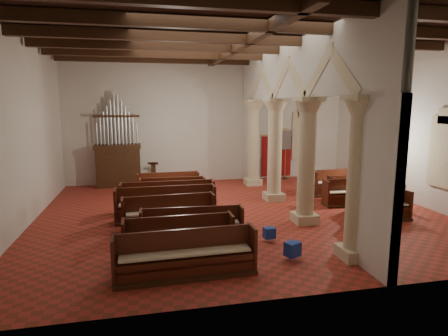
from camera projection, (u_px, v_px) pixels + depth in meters
floor at (240, 213)px, 13.43m from camera, size 14.00×14.00×0.00m
ceiling at (241, 39)px, 12.42m from camera, size 14.00×14.00×0.00m
wall_back at (210, 121)px, 18.70m from camera, size 14.00×0.02×6.00m
wall_front at (320, 149)px, 7.14m from camera, size 14.00×0.02×6.00m
wall_left at (20, 132)px, 11.47m from camera, size 0.02×12.00×6.00m
wall_right at (417, 127)px, 14.37m from camera, size 0.02×12.00×6.00m
ceiling_beams at (241, 44)px, 12.45m from camera, size 13.80×11.80×0.30m
arcade at (290, 112)px, 13.20m from camera, size 0.90×11.90×6.00m
window_right_a at (445, 152)px, 13.06m from camera, size 0.03×1.00×2.20m
window_right_b at (376, 141)px, 16.91m from camera, size 0.03×1.00×2.20m
window_back at (303, 136)px, 19.86m from camera, size 1.00×0.03×2.20m
pipe_organ at (118, 158)px, 17.56m from camera, size 2.10×0.85×4.40m
lectern at (154, 175)px, 18.04m from camera, size 0.51×0.53×1.15m
dossal_curtain at (276, 156)px, 19.66m from camera, size 1.80×0.07×2.17m
processional_banner at (285, 163)px, 19.38m from camera, size 0.61×0.78×2.71m
hymnal_box_a at (292, 249)px, 9.34m from camera, size 0.44×0.41×0.36m
hymnal_box_b at (269, 233)px, 10.59m from camera, size 0.33×0.28×0.31m
hymnal_box_c at (222, 211)px, 12.81m from camera, size 0.33×0.29×0.28m
tube_heater_a at (212, 253)px, 9.41m from camera, size 0.91×0.23×0.09m
tube_heater_b at (176, 240)px, 10.26m from camera, size 0.97×0.51×0.10m
nave_pew_0 at (186, 262)px, 8.42m from camera, size 3.21×0.80×1.06m
nave_pew_1 at (179, 244)px, 9.52m from camera, size 2.80×0.71×1.04m
nave_pew_2 at (192, 230)px, 10.64m from camera, size 2.93×0.79×0.96m
nave_pew_3 at (169, 218)px, 11.61m from camera, size 2.88×0.85×1.06m
nave_pew_4 at (166, 209)px, 12.52m from camera, size 3.31×0.76×1.14m
nave_pew_5 at (168, 202)px, 13.59m from camera, size 3.38×0.75×1.09m
nave_pew_6 at (173, 195)px, 14.74m from camera, size 2.58×0.75×1.00m
nave_pew_7 at (168, 188)px, 15.83m from camera, size 2.58×0.71×1.00m
aisle_pew_0 at (381, 211)px, 12.51m from camera, size 1.98×0.66×0.98m
aisle_pew_1 at (376, 202)px, 13.54m from camera, size 1.97×0.74×1.01m
aisle_pew_2 at (349, 197)px, 14.38m from camera, size 2.03×0.79×1.01m
aisle_pew_3 at (350, 192)px, 15.12m from camera, size 1.79×0.71×1.01m
aisle_pew_4 at (334, 186)px, 16.07m from camera, size 2.08×0.84×1.08m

